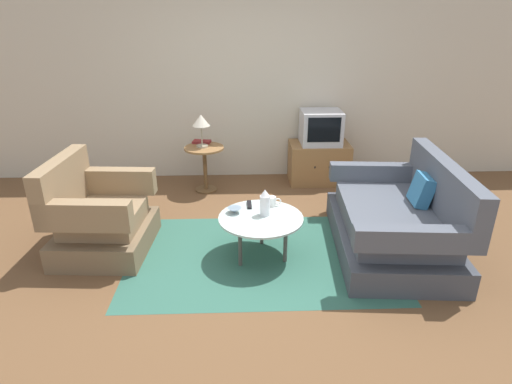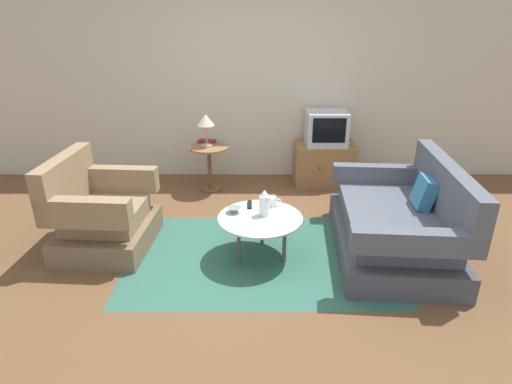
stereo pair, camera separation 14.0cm
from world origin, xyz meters
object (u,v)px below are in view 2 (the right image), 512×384
at_px(vase, 264,203).
at_px(television, 326,128).
at_px(side_table, 209,159).
at_px(tv_stand, 324,163).
at_px(bowl, 234,210).
at_px(coffee_table, 260,221).
at_px(tv_remote_dark, 249,205).
at_px(book, 206,141).
at_px(armchair, 100,216).
at_px(couch, 399,225).
at_px(mug, 272,202).
at_px(table_lamp, 206,122).

bearing_deg(vase, television, 65.91).
distance_m(side_table, tv_stand, 1.52).
bearing_deg(bowl, coffee_table, -21.93).
height_order(television, tv_remote_dark, television).
xyz_separation_m(bowl, book, (-0.43, 1.70, 0.16)).
xyz_separation_m(armchair, bowl, (1.29, -0.11, 0.12)).
xyz_separation_m(couch, tv_stand, (-0.44, 1.79, -0.02)).
height_order(mug, bowl, mug).
bearing_deg(side_table, table_lamp, 150.69).
height_order(couch, coffee_table, couch).
bearing_deg(armchair, vase, 87.81).
distance_m(television, vase, 2.03).
height_order(tv_stand, television, television).
distance_m(television, table_lamp, 1.54).
relative_size(coffee_table, mug, 5.98).
height_order(table_lamp, bowl, table_lamp).
relative_size(coffee_table, tv_stand, 0.99).
distance_m(tv_stand, television, 0.48).
bearing_deg(bowl, table_lamp, 104.89).
bearing_deg(tv_remote_dark, armchair, -89.42).
distance_m(side_table, mug, 1.58).
distance_m(coffee_table, table_lamp, 1.83).
bearing_deg(vase, book, 111.82).
distance_m(tv_stand, tv_remote_dark, 1.90).
bearing_deg(mug, television, 65.84).
distance_m(armchair, tv_remote_dark, 1.43).
bearing_deg(side_table, mug, -61.84).
height_order(side_table, mug, side_table).
bearing_deg(mug, coffee_table, -117.12).
relative_size(tv_stand, table_lamp, 1.93).
xyz_separation_m(coffee_table, vase, (0.04, 0.04, 0.16)).
height_order(coffee_table, vase, vase).
height_order(tv_stand, mug, tv_stand).
distance_m(tv_remote_dark, book, 1.66).
bearing_deg(armchair, television, 128.90).
height_order(armchair, couch, armchair).
xyz_separation_m(side_table, mug, (0.74, -1.39, 0.04)).
distance_m(television, book, 1.54).
height_order(mug, tv_remote_dark, mug).
relative_size(vase, book, 1.04).
xyz_separation_m(coffee_table, mug, (0.12, 0.23, 0.08)).
relative_size(armchair, coffee_table, 1.28).
distance_m(couch, side_table, 2.46).
relative_size(vase, bowl, 1.93).
relative_size(coffee_table, television, 1.51).
bearing_deg(couch, mug, 88.01).
height_order(armchair, book, armchair).
distance_m(tv_stand, mug, 1.82).
bearing_deg(couch, side_table, 56.08).
bearing_deg(side_table, couch, -38.36).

